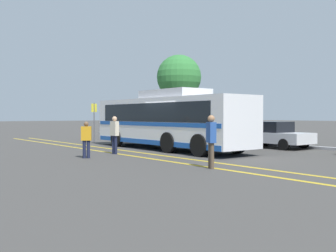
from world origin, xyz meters
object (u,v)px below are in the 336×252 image
object	(u,v)px
parked_car_2	(274,135)
bus_stop_sign	(94,118)
tree_0	(179,77)
transit_bus	(168,120)
pedestrian_1	(86,138)
parked_car_1	(201,132)
parked_car_0	(150,129)
pedestrian_0	(211,138)
pedestrian_2	(115,132)

from	to	relation	value
parked_car_2	bus_stop_sign	xyz separation A→B (m)	(-10.07, -5.81, 0.93)
parked_car_2	tree_0	size ratio (longest dim) A/B	0.58
transit_bus	pedestrian_1	size ratio (longest dim) A/B	7.05
parked_car_1	bus_stop_sign	xyz separation A→B (m)	(-4.35, -5.60, 0.94)
parked_car_0	pedestrian_0	size ratio (longest dim) A/B	2.66
pedestrian_0	pedestrian_1	distance (m)	5.87
bus_stop_sign	transit_bus	bearing A→B (deg)	-84.94
transit_bus	parked_car_1	distance (m)	5.85
pedestrian_0	tree_0	bearing A→B (deg)	-13.18
parked_car_1	bus_stop_sign	distance (m)	7.15
pedestrian_1	bus_stop_sign	distance (m)	9.74
parked_car_0	bus_stop_sign	xyz separation A→B (m)	(1.71, -5.79, 0.95)
parked_car_2	pedestrian_2	world-z (taller)	pedestrian_2
parked_car_0	parked_car_2	xyz separation A→B (m)	(11.78, 0.02, 0.02)
transit_bus	pedestrian_1	bearing A→B (deg)	-166.71
pedestrian_2	bus_stop_sign	distance (m)	8.17
pedestrian_0	tree_0	distance (m)	22.23
pedestrian_2	bus_stop_sign	world-z (taller)	bus_stop_sign
parked_car_2	bus_stop_sign	size ratio (longest dim) A/B	1.58
parked_car_2	parked_car_0	bearing A→B (deg)	-89.44
parked_car_0	parked_car_1	size ratio (longest dim) A/B	1.02
transit_bus	parked_car_2	bearing A→B (deg)	-27.99
transit_bus	bus_stop_sign	distance (m)	7.25
transit_bus	bus_stop_sign	size ratio (longest dim) A/B	4.13
parked_car_1	pedestrian_0	size ratio (longest dim) A/B	2.60
pedestrian_1	tree_0	xyz separation A→B (m)	(-11.88, 14.99, 4.34)
pedestrian_1	pedestrian_2	distance (m)	2.05
parked_car_1	tree_0	bearing A→B (deg)	55.14
transit_bus	parked_car_2	size ratio (longest dim) A/B	2.62
tree_0	transit_bus	bearing A→B (deg)	-42.10
parked_car_1	pedestrian_0	world-z (taller)	pedestrian_0
parked_car_0	pedestrian_0	xyz separation A→B (m)	(15.72, -8.71, 0.34)
parked_car_2	pedestrian_2	distance (m)	9.07
pedestrian_2	pedestrian_1	bearing A→B (deg)	109.72
parked_car_2	bus_stop_sign	bearing A→B (deg)	-59.55
parked_car_1	pedestrian_0	xyz separation A→B (m)	(9.66, -8.52, 0.32)
parked_car_0	parked_car_1	distance (m)	6.06
parked_car_1	pedestrian_1	size ratio (longest dim) A/B	3.06
parked_car_2	pedestrian_1	world-z (taller)	pedestrian_1
parked_car_0	transit_bus	bearing A→B (deg)	61.19
transit_bus	bus_stop_sign	xyz separation A→B (m)	(-7.23, -0.58, 0.10)
transit_bus	pedestrian_0	world-z (taller)	transit_bus
parked_car_0	bus_stop_sign	world-z (taller)	bus_stop_sign
parked_car_2	pedestrian_1	xyz separation A→B (m)	(-1.62, -10.59, 0.14)
tree_0	pedestrian_2	bearing A→B (deg)	-49.94
tree_0	bus_stop_sign	bearing A→B (deg)	-71.44
pedestrian_0	parked_car_0	bearing A→B (deg)	-5.20
parked_car_0	pedestrian_2	bearing A→B (deg)	48.38
parked_car_1	parked_car_2	size ratio (longest dim) A/B	1.14
parked_car_2	pedestrian_2	bearing A→B (deg)	-15.29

